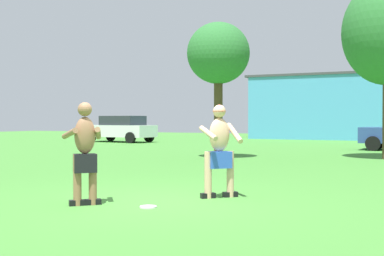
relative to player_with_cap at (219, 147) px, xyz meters
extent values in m
plane|color=#428433|center=(-0.85, -0.97, -0.89)|extent=(80.00, 80.00, 0.00)
cube|color=black|center=(0.14, 0.16, -0.85)|extent=(0.26, 0.26, 0.09)
cylinder|color=#E0AD89|center=(0.14, 0.16, -0.49)|extent=(0.13, 0.13, 0.81)
cube|color=black|center=(-0.15, -0.15, -0.85)|extent=(0.26, 0.26, 0.09)
cylinder|color=#E0AD89|center=(-0.15, -0.15, -0.49)|extent=(0.13, 0.13, 0.81)
cube|color=blue|center=(0.00, 0.00, -0.23)|extent=(0.44, 0.45, 0.29)
ellipsoid|color=#E0AD89|center=(0.00, 0.00, 0.21)|extent=(0.42, 0.42, 0.59)
cylinder|color=#E0AD89|center=(0.24, 0.11, 0.24)|extent=(0.45, 0.42, 0.36)
cylinder|color=#E0AD89|center=(-0.10, -0.24, 0.24)|extent=(0.50, 0.41, 0.26)
sphere|color=#E0AD89|center=(0.00, 0.00, 0.62)|extent=(0.22, 0.22, 0.22)
cone|color=red|center=(0.00, 0.00, 0.68)|extent=(0.33, 0.33, 0.12)
cube|color=black|center=(-1.70, -1.77, -0.85)|extent=(0.26, 0.26, 0.09)
cylinder|color=#936647|center=(-1.70, -1.77, -0.48)|extent=(0.13, 0.13, 0.82)
cube|color=black|center=(-1.53, -1.59, -0.85)|extent=(0.26, 0.26, 0.09)
cylinder|color=#936647|center=(-1.53, -1.59, -0.48)|extent=(0.13, 0.13, 0.82)
cube|color=black|center=(-1.62, -1.68, -0.22)|extent=(0.42, 0.42, 0.30)
ellipsoid|color=#936647|center=(-1.62, -1.68, 0.22)|extent=(0.39, 0.39, 0.59)
cylinder|color=#936647|center=(-1.85, -1.77, 0.25)|extent=(0.53, 0.38, 0.20)
cylinder|color=#936647|center=(-1.53, -1.45, 0.25)|extent=(0.40, 0.52, 0.22)
sphere|color=#936647|center=(-1.62, -1.68, 0.64)|extent=(0.23, 0.23, 0.23)
cylinder|color=white|center=(-0.59, -1.44, -0.88)|extent=(0.27, 0.27, 0.03)
cylinder|color=black|center=(0.72, 15.31, -0.57)|extent=(0.65, 0.24, 0.64)
cylinder|color=black|center=(0.77, 17.11, -0.57)|extent=(0.65, 0.24, 0.64)
cube|color=white|center=(-14.11, 17.75, -0.22)|extent=(4.45, 2.19, 0.70)
cube|color=#282D33|center=(-13.91, 17.73, 0.41)|extent=(2.54, 1.80, 0.56)
cylinder|color=black|center=(-15.69, 16.99, -0.57)|extent=(0.66, 0.28, 0.64)
cylinder|color=black|center=(-15.52, 18.79, -0.57)|extent=(0.66, 0.28, 0.64)
cylinder|color=black|center=(-12.69, 16.72, -0.57)|extent=(0.66, 0.28, 0.64)
cylinder|color=black|center=(-12.53, 18.51, -0.57)|extent=(0.66, 0.28, 0.64)
cube|color=#4C9ED1|center=(-2.87, 28.11, 1.27)|extent=(12.15, 4.06, 4.32)
cube|color=#3F3F44|center=(-2.87, 28.11, 3.51)|extent=(12.64, 4.23, 0.16)
cylinder|color=#4C3823|center=(-3.65, 8.43, 0.58)|extent=(0.31, 0.31, 2.95)
ellipsoid|color=#2D7033|center=(-3.65, 8.43, 2.81)|extent=(2.21, 2.21, 2.17)
camera|label=1|loc=(3.55, -8.32, 0.48)|focal=48.36mm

